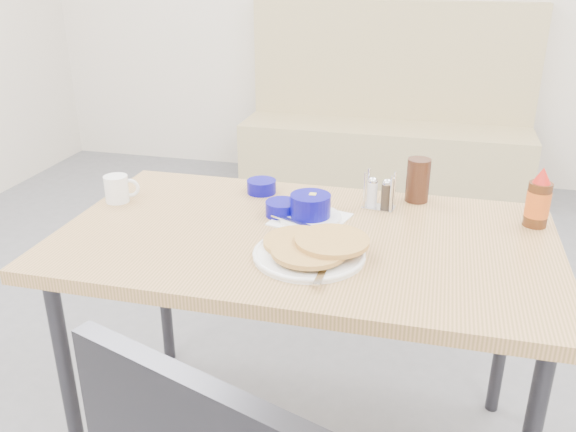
% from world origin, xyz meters
% --- Properties ---
extents(booth_bench, '(1.90, 0.56, 1.22)m').
position_xyz_m(booth_bench, '(0.00, 2.78, 0.35)').
color(booth_bench, tan).
rests_on(booth_bench, ground).
extents(dining_table, '(1.40, 0.80, 0.76)m').
position_xyz_m(dining_table, '(0.00, 0.25, 0.70)').
color(dining_table, tan).
rests_on(dining_table, ground).
extents(pancake_plate, '(0.30, 0.32, 0.05)m').
position_xyz_m(pancake_plate, '(0.05, 0.12, 0.78)').
color(pancake_plate, white).
rests_on(pancake_plate, dining_table).
extents(coffee_mug, '(0.11, 0.08, 0.09)m').
position_xyz_m(coffee_mug, '(-0.64, 0.35, 0.80)').
color(coffee_mug, white).
rests_on(coffee_mug, dining_table).
extents(grits_setting, '(0.24, 0.26, 0.08)m').
position_xyz_m(grits_setting, '(-0.01, 0.35, 0.80)').
color(grits_setting, white).
rests_on(grits_setting, dining_table).
extents(creamer_bowl, '(0.10, 0.10, 0.04)m').
position_xyz_m(creamer_bowl, '(-0.21, 0.54, 0.78)').
color(creamer_bowl, '#080582').
rests_on(creamer_bowl, dining_table).
extents(butter_bowl, '(0.10, 0.10, 0.04)m').
position_xyz_m(butter_bowl, '(-0.10, 0.37, 0.78)').
color(butter_bowl, '#080582').
rests_on(butter_bowl, dining_table).
extents(amber_tumbler, '(0.10, 0.10, 0.14)m').
position_xyz_m(amber_tumbler, '(0.29, 0.59, 0.83)').
color(amber_tumbler, '#381D11').
rests_on(amber_tumbler, dining_table).
extents(condiment_caddy, '(0.11, 0.07, 0.12)m').
position_xyz_m(condiment_caddy, '(0.18, 0.50, 0.80)').
color(condiment_caddy, silver).
rests_on(condiment_caddy, dining_table).
extents(syrup_bottle, '(0.07, 0.07, 0.18)m').
position_xyz_m(syrup_bottle, '(0.64, 0.47, 0.84)').
color(syrup_bottle, '#47230F').
rests_on(syrup_bottle, dining_table).
extents(sugar_wrapper, '(0.05, 0.05, 0.00)m').
position_xyz_m(sugar_wrapper, '(-0.08, 0.33, 0.76)').
color(sugar_wrapper, '#F16E50').
rests_on(sugar_wrapper, dining_table).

